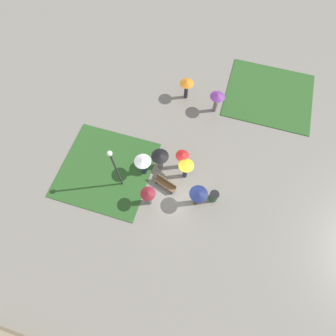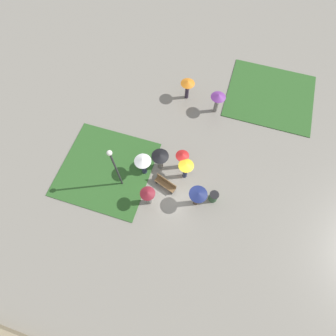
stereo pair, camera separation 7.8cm
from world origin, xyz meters
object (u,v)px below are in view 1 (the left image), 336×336
Objects in this scene: crowd_person_black at (160,158)px; crowd_person_yellow at (186,167)px; crowd_person_white at (143,163)px; crowd_person_maroon at (148,196)px; lone_walker_mid_plaza at (217,98)px; trash_bin at (214,196)px; lone_walker_far_path at (187,85)px; crowd_person_red at (182,158)px; park_bench at (166,183)px; crowd_person_navy at (198,196)px; lamp_post at (115,166)px.

crowd_person_black is 0.95× the size of crowd_person_yellow.
crowd_person_white is 1.10× the size of crowd_person_black.
lone_walker_mid_plaza is (2.51, 8.71, 0.29)m from crowd_person_maroon.
trash_bin is 4.34m from crowd_person_maroon.
trash_bin is 8.91m from lone_walker_far_path.
crowd_person_yellow reaches higher than lone_walker_far_path.
crowd_person_black is (0.95, 0.74, -0.16)m from crowd_person_white.
crowd_person_red is 0.99× the size of crowd_person_yellow.
crowd_person_navy is (2.28, -0.54, 0.87)m from park_bench.
crowd_person_yellow is (0.43, -0.63, 0.10)m from crowd_person_red.
crowd_person_black is 1.85m from crowd_person_yellow.
crowd_person_yellow is at bearing 154.63° from trash_bin.
park_bench is at bearing 13.95° from lamp_post.
lone_walker_mid_plaza is (1.18, 5.55, 0.14)m from crowd_person_red.
lamp_post reaches higher than crowd_person_white.
lone_walker_far_path is at bearing 117.13° from trash_bin.
crowd_person_maroon is at bearing 64.25° from crowd_person_white.
lone_walker_mid_plaza is (4.73, 8.02, -1.49)m from lamp_post.
crowd_person_maroon is 3.13m from crowd_person_navy.
trash_bin is 3.31m from crowd_person_red.
park_bench is at bearing 166.42° from crowd_person_black.
crowd_person_maroon reaches higher than park_bench.
trash_bin is at bearing -30.34° from lone_walker_mid_plaza.
lamp_post is at bearing -5.59° from crowd_person_white.
lone_walker_far_path is at bearing 119.06° from crowd_person_red.
crowd_person_maroon is 2.73m from crowd_person_black.
crowd_person_red reaches higher than crowd_person_navy.
lamp_post is at bearing 88.61° from crowd_person_black.
crowd_person_red is at bearing 16.46° from crowd_person_navy.
park_bench is 0.84× the size of crowd_person_red.
lamp_post is 2.53× the size of crowd_person_maroon.
crowd_person_maroon reaches higher than trash_bin.
lamp_post is 2.54× the size of lone_walker_far_path.
crowd_person_yellow is at bearing 138.06° from crowd_person_white.
lone_walker_mid_plaza is (0.75, 6.17, 0.04)m from crowd_person_yellow.
park_bench is at bearing -55.93° from lone_walker_mid_plaza.
crowd_person_navy is at bearing 75.69° from crowd_person_yellow.
park_bench is 3.30m from trash_bin.
crowd_person_black is at bearing 164.65° from crowd_person_white.
crowd_person_black is (-4.10, 1.26, 0.87)m from trash_bin.
crowd_person_navy is at bearing -149.97° from trash_bin.
park_bench is 1.81× the size of trash_bin.
crowd_person_white is at bearing 106.35° from lone_walker_far_path.
crowd_person_yellow reaches higher than park_bench.
crowd_person_white reaches higher than lone_walker_far_path.
crowd_person_black is 6.52m from lone_walker_mid_plaza.
crowd_person_white is 2.84m from crowd_person_yellow.
lone_walker_mid_plaza reaches higher than crowd_person_navy.
crowd_person_navy is (-1.02, -0.59, 0.88)m from trash_bin.
park_bench is 1.81m from crowd_person_yellow.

